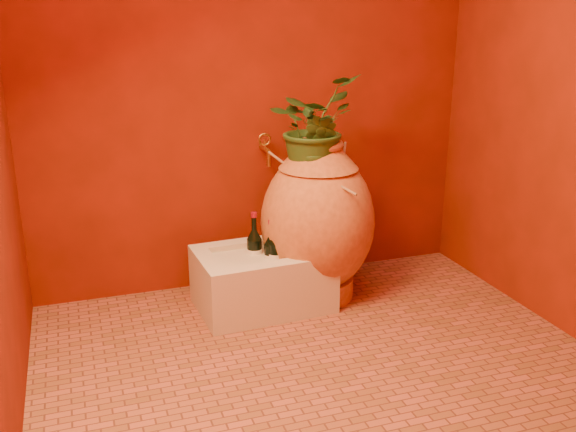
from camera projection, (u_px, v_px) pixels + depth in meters
name	position (u px, v px, depth m)	size (l,w,h in m)	color
floor	(318.00, 360.00, 2.92)	(2.50, 2.50, 0.00)	brown
wall_back	(253.00, 62.00, 3.44)	(2.50, 0.02, 2.50)	#571605
amphora	(318.00, 221.00, 3.45)	(0.74, 0.74, 0.88)	#C17036
stone_basin	(263.00, 280.00, 3.40)	(0.71, 0.50, 0.32)	beige
wine_bottle_a	(271.00, 257.00, 3.35)	(0.08, 0.08, 0.32)	black
wine_bottle_b	(254.00, 251.00, 3.40)	(0.08, 0.08, 0.34)	black
wine_bottle_c	(276.00, 256.00, 3.34)	(0.08, 0.08, 0.34)	black
wall_tap	(265.00, 148.00, 3.51)	(0.07, 0.16, 0.17)	#A97827
plant_main	(313.00, 125.00, 3.30)	(0.46, 0.40, 0.51)	#25491A
plant_side	(317.00, 149.00, 3.25)	(0.20, 0.16, 0.37)	#25491A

